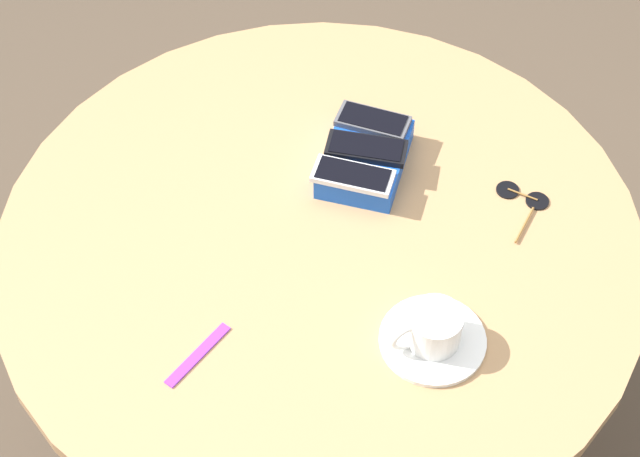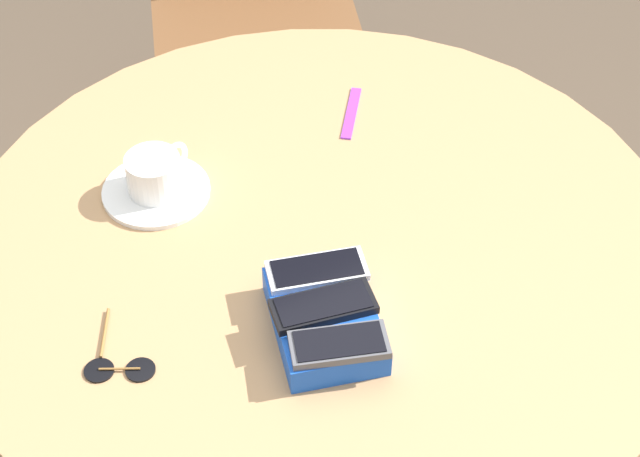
% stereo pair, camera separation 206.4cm
% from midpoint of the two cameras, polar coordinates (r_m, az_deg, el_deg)
% --- Properties ---
extents(ground_plane, '(8.00, 8.00, 0.00)m').
position_cam_midpoint_polar(ground_plane, '(1.94, -9.36, -36.57)').
color(ground_plane, brown).
extents(round_table, '(1.04, 1.04, 0.73)m').
position_cam_midpoint_polar(round_table, '(1.34, -13.45, -35.29)').
color(round_table, '#2D2D2D').
rests_on(round_table, ground_plane).
extents(phone_box, '(0.21, 0.17, 0.04)m').
position_cam_midpoint_polar(phone_box, '(1.21, -9.66, -28.24)').
color(phone_box, blue).
rests_on(phone_box, round_table).
extents(phone_gray, '(0.09, 0.13, 0.01)m').
position_cam_midpoint_polar(phone_gray, '(1.20, -8.74, -25.14)').
color(phone_gray, '#515156').
rests_on(phone_gray, phone_box).
extents(phone_black, '(0.08, 0.14, 0.01)m').
position_cam_midpoint_polar(phone_black, '(1.19, -9.78, -28.07)').
color(phone_black, black).
rests_on(phone_black, phone_box).
extents(phone_white, '(0.09, 0.14, 0.01)m').
position_cam_midpoint_polar(phone_white, '(1.18, -11.41, -30.80)').
color(phone_white, silver).
rests_on(phone_white, phone_box).
extents(saucer, '(0.16, 0.16, 0.01)m').
position_cam_midpoint_polar(saucer, '(1.21, -5.93, -45.08)').
color(saucer, white).
rests_on(saucer, round_table).
extents(coffee_cup, '(0.08, 0.11, 0.06)m').
position_cam_midpoint_polar(coffee_cup, '(1.17, -6.29, -45.30)').
color(coffee_cup, white).
rests_on(coffee_cup, saucer).
extents(lanyard_strap, '(0.11, 0.09, 0.00)m').
position_cam_midpoint_polar(lanyard_strap, '(1.28, -27.39, -42.95)').
color(lanyard_strap, purple).
rests_on(lanyard_strap, round_table).
extents(sunglasses, '(0.13, 0.08, 0.01)m').
position_cam_midpoint_polar(sunglasses, '(1.21, 4.35, -32.07)').
color(sunglasses, black).
rests_on(sunglasses, round_table).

